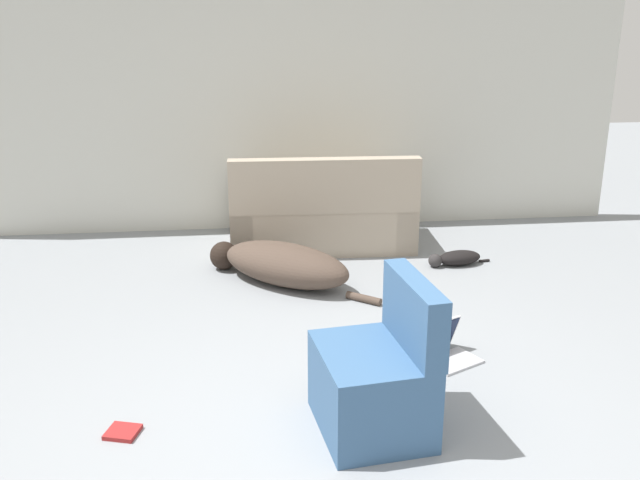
{
  "coord_description": "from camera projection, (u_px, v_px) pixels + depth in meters",
  "views": [
    {
      "loc": [
        -0.4,
        -2.98,
        2.13
      ],
      "look_at": [
        0.14,
        1.69,
        0.58
      ],
      "focal_mm": 40.0,
      "sensor_mm": 36.0,
      "label": 1
    }
  ],
  "objects": [
    {
      "name": "cat",
      "position": [
        456.0,
        258.0,
        6.14
      ],
      "size": [
        0.58,
        0.25,
        0.12
      ],
      "rotation": [
        0.0,
        0.0,
        3.3
      ],
      "color": "black",
      "rests_on": "ground_plane"
    },
    {
      "name": "ground_plane",
      "position": [
        332.0,
        459.0,
        3.52
      ],
      "size": [
        20.0,
        20.0,
        0.0
      ],
      "primitive_type": "plane",
      "color": "gray"
    },
    {
      "name": "book_red",
      "position": [
        123.0,
        432.0,
        3.72
      ],
      "size": [
        0.2,
        0.19,
        0.02
      ],
      "rotation": [
        0.0,
        0.0,
        -0.3
      ],
      "color": "maroon",
      "rests_on": "ground_plane"
    },
    {
      "name": "dog",
      "position": [
        282.0,
        264.0,
        5.72
      ],
      "size": [
        1.35,
        1.13,
        0.33
      ],
      "rotation": [
        0.0,
        0.0,
        2.47
      ],
      "color": "#4C3D33",
      "rests_on": "ground_plane"
    },
    {
      "name": "wall_back",
      "position": [
        278.0,
        88.0,
        6.84
      ],
      "size": [
        6.79,
        0.06,
        2.76
      ],
      "color": "beige",
      "rests_on": "ground_plane"
    },
    {
      "name": "side_chair",
      "position": [
        378.0,
        378.0,
        3.7
      ],
      "size": [
        0.62,
        0.7,
        0.82
      ],
      "rotation": [
        0.0,
        0.0,
        4.84
      ],
      "color": "#385B84",
      "rests_on": "ground_plane"
    },
    {
      "name": "laptop_open",
      "position": [
        444.0,
        346.0,
        4.53
      ],
      "size": [
        0.43,
        0.43,
        0.24
      ],
      "rotation": [
        0.0,
        0.0,
        0.48
      ],
      "color": "#B7B7BC",
      "rests_on": "ground_plane"
    },
    {
      "name": "couch",
      "position": [
        322.0,
        217.0,
        6.59
      ],
      "size": [
        1.7,
        0.93,
        0.89
      ],
      "rotation": [
        0.0,
        0.0,
        3.11
      ],
      "color": "tan",
      "rests_on": "ground_plane"
    }
  ]
}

